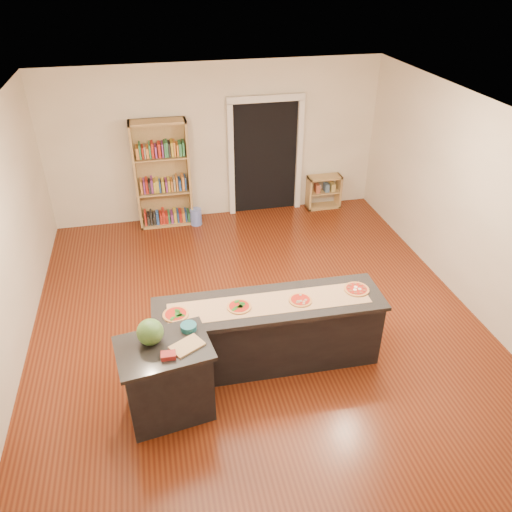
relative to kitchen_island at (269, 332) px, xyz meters
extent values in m
cube|color=silver|center=(0.03, 0.66, 0.95)|extent=(6.00, 7.00, 2.80)
cube|color=#612710|center=(0.03, 0.66, -0.44)|extent=(6.00, 7.00, 0.01)
cube|color=white|center=(0.03, 0.66, 2.35)|extent=(6.00, 7.00, 0.01)
cube|color=black|center=(0.93, 4.14, 0.60)|extent=(1.20, 0.02, 2.10)
cube|color=silver|center=(0.28, 4.10, 0.60)|extent=(0.10, 0.08, 2.10)
cube|color=silver|center=(1.58, 4.10, 0.60)|extent=(0.10, 0.08, 2.10)
cube|color=silver|center=(0.93, 4.10, 1.70)|extent=(1.40, 0.08, 0.12)
cube|color=black|center=(0.00, 0.00, -0.03)|extent=(2.62, 0.65, 0.84)
cube|color=black|center=(0.00, 0.00, 0.42)|extent=(2.69, 0.73, 0.05)
cube|color=black|center=(-1.25, -0.55, 0.00)|extent=(0.87, 0.61, 0.90)
cube|color=black|center=(-1.25, -0.55, 0.47)|extent=(0.95, 0.69, 0.04)
cube|color=tan|center=(-0.98, 3.94, 0.52)|extent=(0.97, 0.34, 1.93)
cube|color=tan|center=(2.08, 3.97, -0.12)|extent=(0.65, 0.28, 0.65)
cylinder|color=#627DDC|center=(-0.46, 3.78, -0.29)|extent=(0.21, 0.21, 0.31)
cube|color=tan|center=(0.00, -0.01, 0.44)|extent=(2.35, 0.48, 0.00)
sphere|color=#144214|center=(-1.36, -0.46, 0.63)|extent=(0.27, 0.27, 0.27)
cube|color=tan|center=(-1.01, -0.60, 0.50)|extent=(0.38, 0.34, 0.02)
cube|color=maroon|center=(-1.20, -0.72, 0.51)|extent=(0.15, 0.11, 0.05)
cylinder|color=#195966|center=(-0.96, -0.33, 0.52)|extent=(0.17, 0.17, 0.06)
cylinder|color=#B88346|center=(-1.08, 0.00, 0.45)|extent=(0.29, 0.29, 0.02)
cylinder|color=#A5190C|center=(-1.08, 0.00, 0.46)|extent=(0.24, 0.24, 0.00)
cylinder|color=#B88346|center=(-0.36, -0.02, 0.45)|extent=(0.29, 0.29, 0.02)
cylinder|color=#A5190C|center=(-0.36, -0.02, 0.46)|extent=(0.24, 0.24, 0.00)
cylinder|color=#B88346|center=(0.36, -0.05, 0.45)|extent=(0.28, 0.28, 0.02)
cylinder|color=#A5190C|center=(0.36, -0.05, 0.46)|extent=(0.23, 0.23, 0.00)
cylinder|color=#B88346|center=(1.08, 0.01, 0.45)|extent=(0.30, 0.30, 0.02)
cylinder|color=#A5190C|center=(1.08, 0.01, 0.46)|extent=(0.25, 0.25, 0.00)
camera|label=1|loc=(-1.15, -4.47, 3.92)|focal=35.00mm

